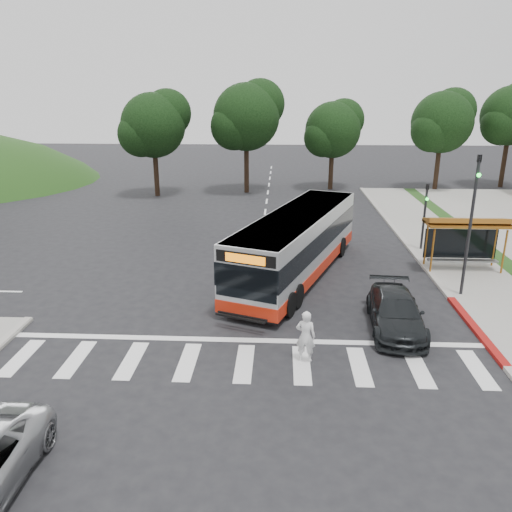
{
  "coord_description": "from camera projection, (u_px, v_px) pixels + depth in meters",
  "views": [
    {
      "loc": [
        1.16,
        -20.32,
        9.06
      ],
      "look_at": [
        0.06,
        2.12,
        1.6
      ],
      "focal_mm": 35.0,
      "sensor_mm": 36.0,
      "label": 1
    }
  ],
  "objects": [
    {
      "name": "ground",
      "position": [
        252.0,
        305.0,
        22.17
      ],
      "size": [
        140.0,
        140.0,
        0.0
      ],
      "primitive_type": "plane",
      "color": "black",
      "rests_on": "ground"
    },
    {
      "name": "pedestrian",
      "position": [
        306.0,
        336.0,
        17.32
      ],
      "size": [
        0.78,
        0.6,
        1.91
      ],
      "primitive_type": "imported",
      "rotation": [
        0.0,
        0.0,
        2.91
      ],
      "color": "white",
      "rests_on": "ground"
    },
    {
      "name": "dark_sedan",
      "position": [
        396.0,
        312.0,
        19.78
      ],
      "size": [
        2.33,
        5.02,
        1.42
      ],
      "primitive_type": "imported",
      "rotation": [
        0.0,
        0.0,
        -0.07
      ],
      "color": "black",
      "rests_on": "ground"
    },
    {
      "name": "curb_east_red",
      "position": [
        475.0,
        328.0,
        19.83
      ],
      "size": [
        0.32,
        6.0,
        0.15
      ],
      "primitive_type": "cube",
      "color": "maroon",
      "rests_on": "ground"
    },
    {
      "name": "tree_north_a",
      "position": [
        247.0,
        116.0,
        44.8
      ],
      "size": [
        6.6,
        6.15,
        10.17
      ],
      "color": "black",
      "rests_on": "ground"
    },
    {
      "name": "traffic_signal_ne_tall",
      "position": [
        472.0,
        215.0,
        21.92
      ],
      "size": [
        0.18,
        0.37,
        6.5
      ],
      "color": "black",
      "rests_on": "ground"
    },
    {
      "name": "tree_north_b",
      "position": [
        334.0,
        129.0,
        46.71
      ],
      "size": [
        5.72,
        5.33,
        8.43
      ],
      "color": "black",
      "rests_on": "ground"
    },
    {
      "name": "tree_ne_b",
      "position": [
        512.0,
        115.0,
        47.42
      ],
      "size": [
        6.16,
        5.74,
        10.02
      ],
      "color": "black",
      "rests_on": "ground"
    },
    {
      "name": "crosswalk_ladder",
      "position": [
        244.0,
        363.0,
        17.43
      ],
      "size": [
        18.0,
        2.6,
        0.01
      ],
      "primitive_type": "cube",
      "color": "silver",
      "rests_on": "ground"
    },
    {
      "name": "traffic_signal_ne_short",
      "position": [
        425.0,
        210.0,
        28.99
      ],
      "size": [
        0.18,
        0.37,
        4.0
      ],
      "color": "black",
      "rests_on": "ground"
    },
    {
      "name": "curb_east",
      "position": [
        413.0,
        252.0,
        29.31
      ],
      "size": [
        0.3,
        40.0,
        0.15
      ],
      "primitive_type": "cube",
      "color": "#9E9991",
      "rests_on": "ground"
    },
    {
      "name": "sidewalk_east",
      "position": [
        447.0,
        252.0,
        29.22
      ],
      "size": [
        4.0,
        40.0,
        0.12
      ],
      "primitive_type": "cube",
      "color": "gray",
      "rests_on": "ground"
    },
    {
      "name": "tree_ne_a",
      "position": [
        443.0,
        121.0,
        46.01
      ],
      "size": [
        6.16,
        5.74,
        9.3
      ],
      "color": "black",
      "rests_on": "parking_lot"
    },
    {
      "name": "transit_bus",
      "position": [
        297.0,
        245.0,
        25.22
      ],
      "size": [
        6.99,
        12.83,
        3.27
      ],
      "primitive_type": null,
      "rotation": [
        0.0,
        0.0,
        -0.36
      ],
      "color": "#ADB0B2",
      "rests_on": "ground"
    },
    {
      "name": "tree_north_c",
      "position": [
        154.0,
        124.0,
        43.47
      ],
      "size": [
        6.16,
        5.74,
        9.3
      ],
      "color": "black",
      "rests_on": "ground"
    },
    {
      "name": "bus_shelter",
      "position": [
        466.0,
        227.0,
        25.77
      ],
      "size": [
        4.2,
        1.6,
        2.86
      ],
      "color": "#945718",
      "rests_on": "sidewalk_east"
    }
  ]
}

